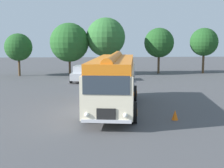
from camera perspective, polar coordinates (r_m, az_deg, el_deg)
The scene contains 10 objects.
ground_plane at distance 18.91m, azimuth -2.56°, elevation -5.16°, with size 120.00×120.00×0.00m, color #474749.
vintage_bus at distance 19.28m, azimuth 0.31°, elevation 0.82°, with size 3.93×10.35×3.49m.
car_near_left at distance 32.67m, azimuth -5.54°, elevation 1.93°, with size 2.40×4.40×1.66m.
car_mid_left at distance 33.33m, azimuth -0.63°, elevation 2.09°, with size 2.11×4.27×1.66m.
tree_far_left at distance 39.13m, azimuth -16.86°, elevation 6.40°, with size 3.28×3.28×5.10m.
tree_left_of_centre at distance 38.58m, azimuth -7.92°, elevation 7.51°, with size 4.74×4.74×6.38m.
tree_centre at distance 38.77m, azimuth -1.09°, elevation 8.51°, with size 4.79×4.79×7.04m.
tree_right_of_centre at distance 40.70m, azimuth 8.53°, elevation 7.39°, with size 3.80×3.80×5.86m.
tree_far_right at distance 41.93m, azimuth 16.37°, elevation 7.49°, with size 3.59×3.59×5.85m.
traffic_cone at distance 17.40m, azimuth 11.45°, elevation -5.57°, with size 0.36×0.36×0.55m, color orange.
Camera 1 is at (-0.46, -18.40, 4.34)m, focal length 50.00 mm.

